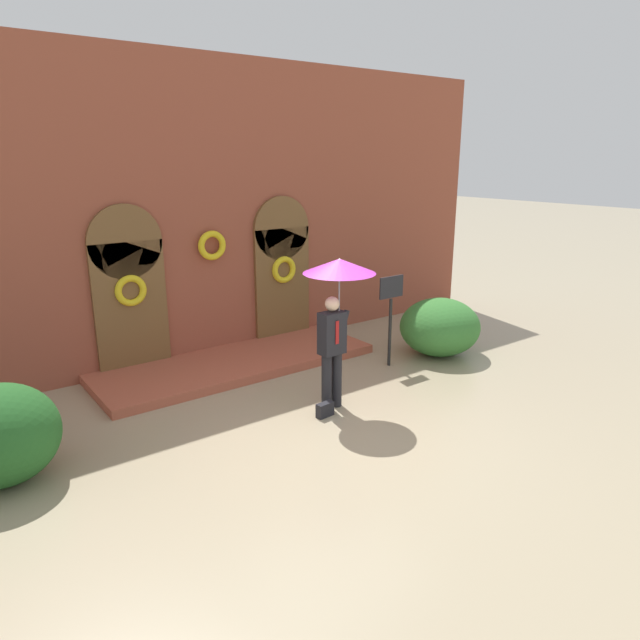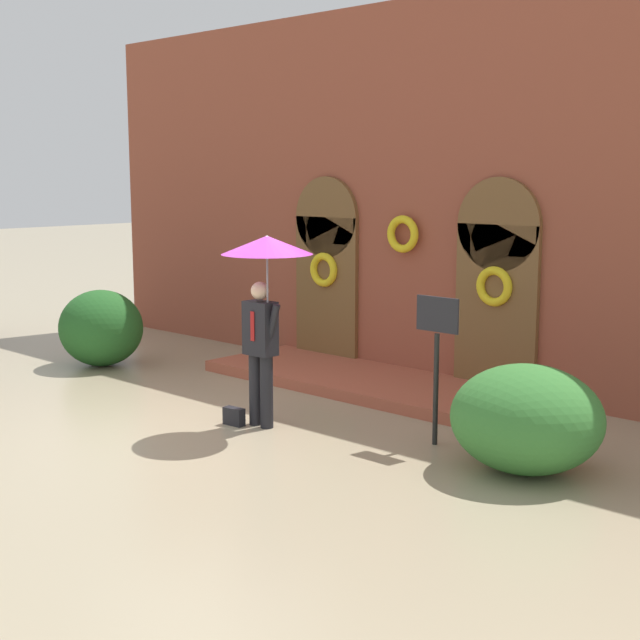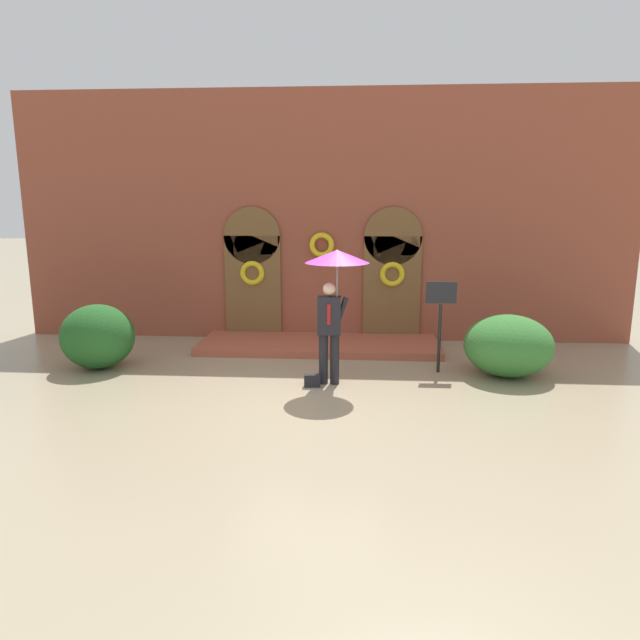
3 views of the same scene
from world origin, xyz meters
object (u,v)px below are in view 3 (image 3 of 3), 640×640
at_px(shrub_left, 98,337).
at_px(sign_post, 441,312).
at_px(person_with_umbrella, 335,276).
at_px(handbag, 312,381).
at_px(shrub_right, 508,346).

bearing_deg(shrub_left, sign_post, 1.38).
bearing_deg(shrub_left, person_with_umbrella, -8.48).
xyz_separation_m(person_with_umbrella, shrub_left, (-4.59, 0.68, -1.29)).
height_order(person_with_umbrella, handbag, person_with_umbrella).
height_order(person_with_umbrella, shrub_left, person_with_umbrella).
bearing_deg(sign_post, shrub_right, -5.54).
relative_size(person_with_umbrella, shrub_left, 1.71).
distance_m(person_with_umbrella, handbag, 1.85).
height_order(person_with_umbrella, sign_post, person_with_umbrella).
xyz_separation_m(sign_post, shrub_left, (-6.51, -0.16, -0.54)).
bearing_deg(handbag, shrub_left, 162.98).
height_order(person_with_umbrella, shrub_right, person_with_umbrella).
xyz_separation_m(handbag, shrub_left, (-4.21, 0.88, 0.51)).
bearing_deg(person_with_umbrella, shrub_right, 12.83).
height_order(sign_post, shrub_right, sign_post).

